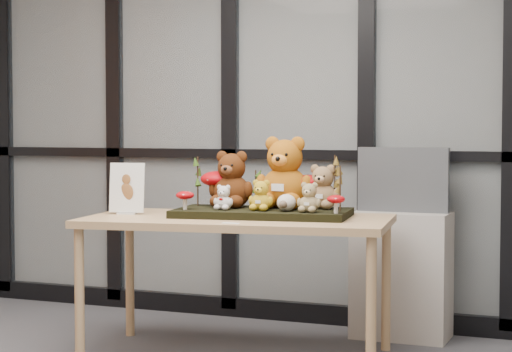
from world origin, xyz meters
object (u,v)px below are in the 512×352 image
at_px(cabinet, 402,275).
at_px(monitor, 403,180).
at_px(bear_beige_small, 309,196).
at_px(bear_pooh_yellow, 285,169).
at_px(bear_small_yellow, 261,194).
at_px(display_table, 238,230).
at_px(plush_cream_hedgehog, 286,202).
at_px(mushroom_front_right, 336,203).
at_px(diorama_tray, 262,213).
at_px(bear_brown_medium, 232,176).
at_px(mushroom_front_left, 185,199).
at_px(bear_tan_back, 323,184).
at_px(mushroom_back_right, 308,190).
at_px(mushroom_back_left, 218,187).
at_px(bear_white_bow, 224,196).
at_px(sign_holder, 127,191).

bearing_deg(cabinet, monitor, 90.00).
bearing_deg(bear_beige_small, bear_pooh_yellow, 127.51).
bearing_deg(bear_small_yellow, display_table, 170.36).
height_order(display_table, bear_small_yellow, bear_small_yellow).
xyz_separation_m(display_table, bear_beige_small, (0.40, -0.00, 0.19)).
height_order(plush_cream_hedgehog, mushroom_front_right, mushroom_front_right).
bearing_deg(cabinet, diorama_tray, -129.93).
height_order(bear_brown_medium, mushroom_front_left, bear_brown_medium).
height_order(bear_tan_back, mushroom_back_right, bear_tan_back).
distance_m(bear_small_yellow, monitor, 0.98).
relative_size(diorama_tray, mushroom_back_left, 4.30).
height_order(diorama_tray, bear_brown_medium, bear_brown_medium).
bearing_deg(bear_small_yellow, mushroom_front_left, -175.43).
height_order(bear_tan_back, bear_white_bow, bear_tan_back).
relative_size(cabinet, monitor, 1.39).
bearing_deg(sign_holder, mushroom_front_left, -14.34).
xyz_separation_m(bear_pooh_yellow, bear_brown_medium, (-0.28, -0.06, -0.04)).
xyz_separation_m(diorama_tray, bear_white_bow, (-0.17, -0.11, 0.09)).
height_order(bear_pooh_yellow, bear_tan_back, bear_pooh_yellow).
bearing_deg(cabinet, bear_tan_back, -118.40).
xyz_separation_m(bear_small_yellow, bear_white_bow, (-0.20, -0.03, -0.02)).
bearing_deg(mushroom_back_right, display_table, -141.47).
bearing_deg(mushroom_front_right, monitor, 79.03).
bearing_deg(bear_small_yellow, monitor, 46.70).
relative_size(bear_pooh_yellow, mushroom_back_right, 2.14).
relative_size(bear_brown_medium, sign_holder, 1.20).
bearing_deg(mushroom_back_left, bear_small_yellow, -28.10).
bearing_deg(diorama_tray, plush_cream_hedgehog, -31.13).
bearing_deg(plush_cream_hedgehog, mushroom_front_right, -11.87).
height_order(bear_pooh_yellow, bear_small_yellow, bear_pooh_yellow).
bearing_deg(plush_cream_hedgehog, display_table, 173.54).
distance_m(bear_beige_small, mushroom_front_right, 0.15).
distance_m(display_table, mushroom_front_right, 0.56).
bearing_deg(mushroom_front_left, bear_brown_medium, 53.82).
bearing_deg(bear_small_yellow, mushroom_back_left, 143.73).
xyz_separation_m(bear_white_bow, plush_cream_hedgehog, (0.34, 0.04, -0.02)).
height_order(bear_pooh_yellow, mushroom_back_left, bear_pooh_yellow).
relative_size(bear_pooh_yellow, bear_brown_medium, 1.26).
bearing_deg(mushroom_back_left, mushroom_back_right, 8.44).
relative_size(bear_white_bow, mushroom_front_left, 1.35).
height_order(bear_white_bow, mushroom_front_left, bear_white_bow).
bearing_deg(bear_beige_small, mushroom_back_right, 102.23).
xyz_separation_m(mushroom_back_left, sign_holder, (-0.43, -0.24, -0.02)).
relative_size(bear_beige_small, cabinet, 0.23).
distance_m(mushroom_back_right, sign_holder, 0.98).
xyz_separation_m(mushroom_front_left, cabinet, (0.96, 0.87, -0.47)).
xyz_separation_m(bear_pooh_yellow, mushroom_front_right, (0.35, -0.21, -0.16)).
distance_m(display_table, bear_white_bow, 0.19).
distance_m(bear_small_yellow, plush_cream_hedgehog, 0.14).
relative_size(bear_white_bow, bear_beige_small, 0.86).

